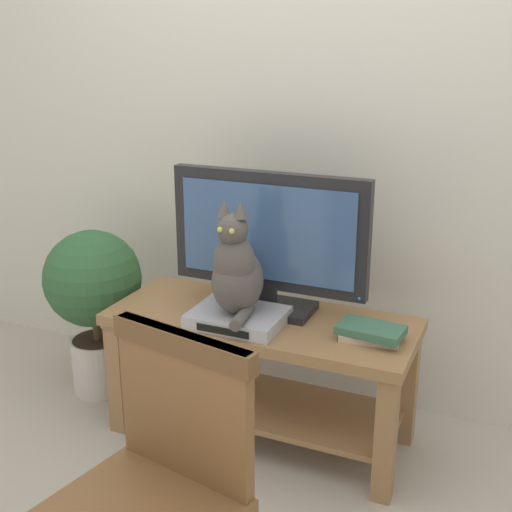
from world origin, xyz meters
name	(u,v)px	position (x,y,z in m)	size (l,w,h in m)	color
ground_plane	(218,511)	(0.00, 0.00, 0.00)	(12.00, 12.00, 0.00)	#ADA393
back_wall	(321,84)	(0.00, 1.02, 1.40)	(7.00, 0.12, 2.80)	beige
tv_stand	(261,354)	(-0.05, 0.50, 0.37)	(1.22, 0.49, 0.54)	olive
tv	(269,239)	(-0.05, 0.57, 0.84)	(0.80, 0.20, 0.56)	black
media_box	(238,317)	(-0.10, 0.40, 0.56)	(0.35, 0.27, 0.05)	#ADADB2
cat	(236,271)	(-0.10, 0.39, 0.76)	(0.19, 0.30, 0.45)	#514C47
wooden_chair	(155,480)	(0.10, -0.52, 0.52)	(0.52, 0.52, 0.88)	brown
book_stack	(371,332)	(0.40, 0.46, 0.57)	(0.25, 0.16, 0.06)	beige
potted_plant	(94,293)	(-0.89, 0.55, 0.49)	(0.44, 0.44, 0.78)	beige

